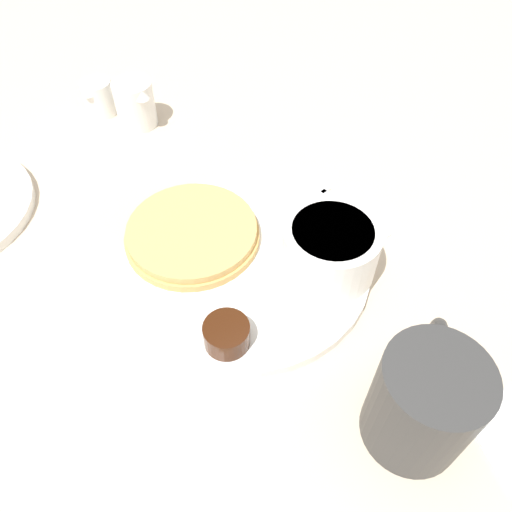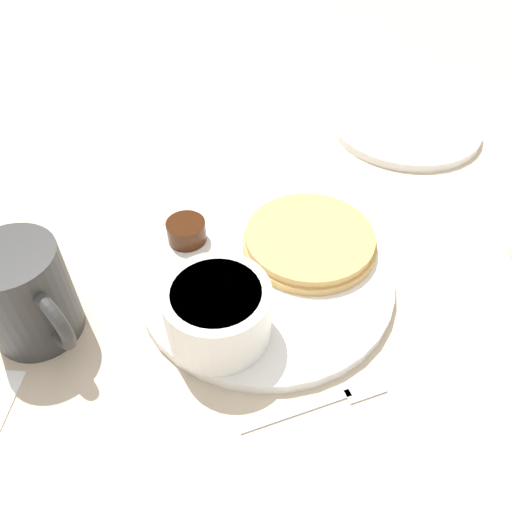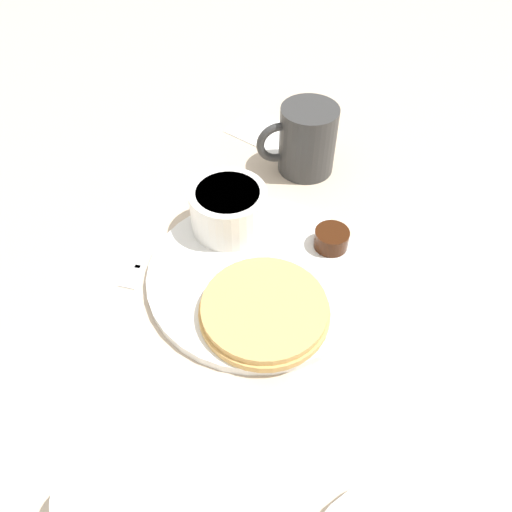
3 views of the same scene
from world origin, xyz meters
name	(u,v)px [view 2 (image 2 of 3)]	position (x,y,z in m)	size (l,w,h in m)	color
ground_plane	(266,281)	(0.00, 0.00, 0.00)	(4.00, 4.00, 0.00)	#C6B299
plate	(266,277)	(0.00, 0.00, 0.01)	(0.27, 0.27, 0.01)	white
pancake_stack	(309,240)	(0.04, -0.05, 0.02)	(0.15, 0.15, 0.02)	tan
bowl	(218,311)	(-0.07, 0.05, 0.04)	(0.10, 0.10, 0.06)	white
syrup_cup	(186,231)	(0.06, 0.08, 0.02)	(0.04, 0.04, 0.02)	#38190A
butter_ramekin	(195,325)	(-0.07, 0.08, 0.03)	(0.04, 0.04, 0.04)	white
coffee_mug	(27,296)	(-0.04, 0.22, 0.05)	(0.10, 0.09, 0.10)	#333333
fork	(331,399)	(-0.14, -0.04, 0.00)	(0.04, 0.13, 0.00)	silver
far_plate	(405,127)	(0.27, -0.25, 0.01)	(0.22, 0.22, 0.01)	white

